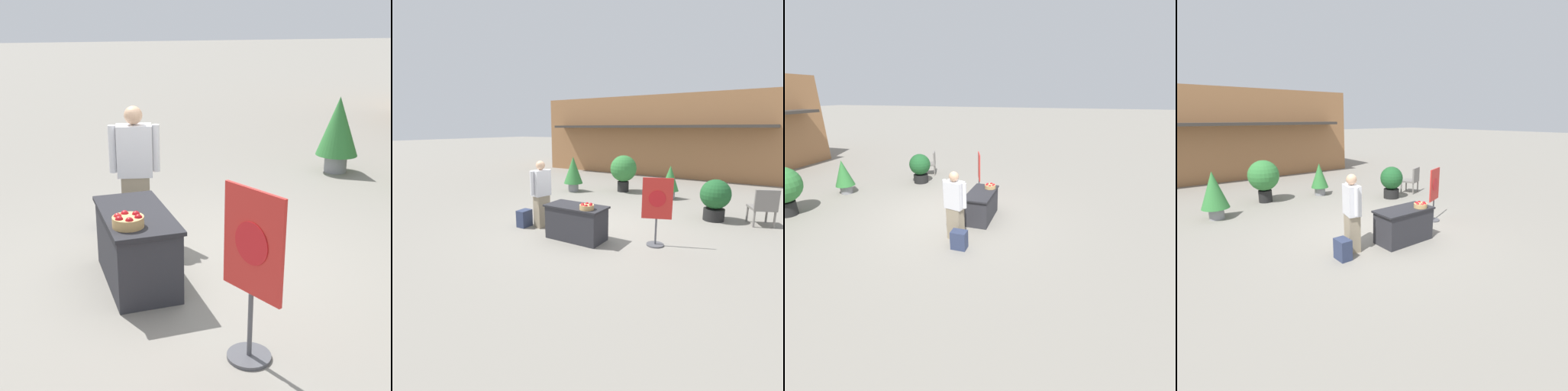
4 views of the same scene
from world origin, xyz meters
TOP-DOWN VIEW (x-y plane):
  - ground_plane at (0.00, 0.00)m, footprint 120.00×120.00m
  - display_table at (0.12, -0.73)m, footprint 1.33×0.66m
  - apple_basket at (0.48, -0.88)m, footprint 0.30×0.30m
  - person_visitor at (-1.09, -0.46)m, footprint 0.34×0.60m
  - backpack at (-1.47, -0.69)m, footprint 0.24×0.34m
  - poster_board at (1.73, -0.18)m, footprint 0.58×0.36m
  - patio_chair at (3.54, 2.46)m, footprint 0.72×0.72m
  - potted_plant_far_right at (2.43, 2.36)m, footprint 0.78×0.78m
  - potted_plant_near_left at (0.64, 4.24)m, footprint 0.62×0.62m

SIDE VIEW (x-z plane):
  - ground_plane at x=0.00m, z-range 0.00..0.00m
  - backpack at x=-1.47m, z-range 0.00..0.42m
  - display_table at x=0.12m, z-range 0.00..0.76m
  - patio_chair at x=3.54m, z-range 0.05..1.00m
  - potted_plant_far_right at x=2.43m, z-range 0.07..1.17m
  - potted_plant_near_left at x=0.64m, z-range 0.08..1.23m
  - poster_board at x=1.73m, z-range 0.08..1.51m
  - apple_basket at x=0.48m, z-range 0.75..0.88m
  - person_visitor at x=-1.09m, z-range 0.01..1.65m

